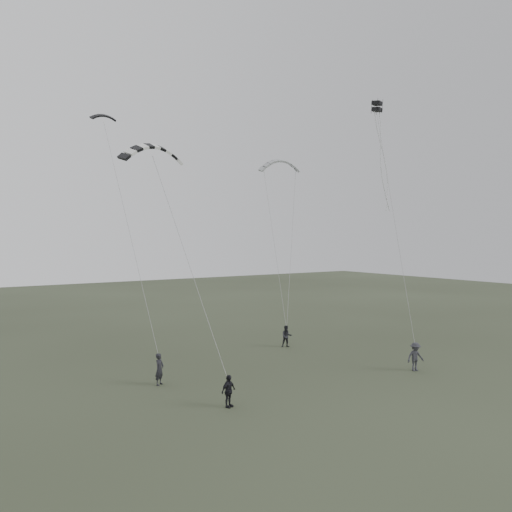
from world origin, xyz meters
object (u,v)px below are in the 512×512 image
flyer_right (287,336)px  kite_box (377,106)px  kite_pale_large (280,161)px  kite_dark_small (103,116)px  kite_striped (152,146)px  flyer_far (415,357)px  flyer_center (228,391)px  flyer_left (159,369)px

flyer_right → kite_box: size_ratio=2.28×
kite_pale_large → kite_dark_small: bearing=-154.8°
flyer_right → kite_striped: bearing=-138.1°
kite_pale_large → flyer_far: bearing=-69.2°
kite_dark_small → flyer_center: bearing=-79.1°
flyer_far → kite_pale_large: bearing=102.4°
flyer_left → kite_pale_large: kite_pale_large is taller
flyer_center → kite_dark_small: 20.50m
flyer_center → kite_box: (14.79, 4.58, 16.45)m
flyer_far → kite_dark_small: 25.27m
flyer_right → kite_box: (4.62, -4.32, 16.42)m
kite_box → kite_striped: bearing=154.9°
kite_dark_small → flyer_far: bearing=-40.8°
flyer_left → flyer_far: flyer_left is taller
kite_striped → flyer_right: bearing=17.9°
kite_dark_small → kite_striped: (0.27, -7.84, -3.21)m
kite_pale_large → flyer_center: bearing=-110.3°
kite_dark_small → kite_striped: kite_dark_small is taller
kite_pale_large → kite_striped: kite_pale_large is taller
flyer_center → kite_box: size_ratio=2.20×
flyer_right → kite_box: 17.60m
flyer_left → kite_striped: size_ratio=0.50×
flyer_left → kite_dark_small: kite_dark_small is taller
flyer_center → kite_dark_small: bearing=78.7°
flyer_center → kite_dark_small: (-1.72, 13.44, 15.38)m
kite_striped → kite_box: size_ratio=4.94×
flyer_right → flyer_center: bearing=-112.8°
kite_box → kite_pale_large: bearing=77.8°
flyer_left → flyer_far: (13.94, -5.82, -0.00)m
flyer_far → kite_box: kite_box is taller
flyer_left → kite_dark_small: size_ratio=1.05×
flyer_left → kite_box: kite_box is taller
kite_dark_small → kite_pale_large: size_ratio=0.48×
kite_box → flyer_right: bearing=115.4°
kite_box → flyer_left: bearing=156.4°
kite_pale_large → flyer_left: bearing=-125.6°
flyer_center → flyer_far: bearing=-21.6°
flyer_right → flyer_far: (2.46, -9.55, 0.07)m
flyer_center → kite_striped: bearing=85.9°
flyer_right → kite_striped: size_ratio=0.46×
flyer_far → kite_dark_small: bearing=150.3°
flyer_far → kite_striped: kite_striped is taller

